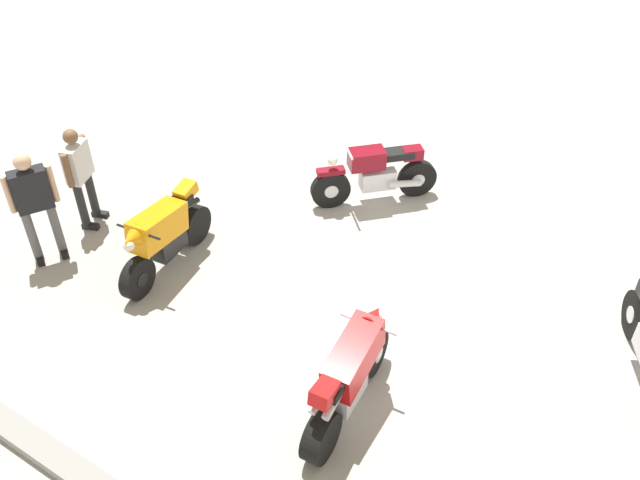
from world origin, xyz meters
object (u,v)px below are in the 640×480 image
Objects in this scene: person_in_white_shirt at (80,172)px; person_in_black_shirt at (34,200)px; motorcycle_maroon_cruiser at (376,174)px; motorcycle_orange_sportbike at (164,234)px; motorcycle_red_sportbike at (349,374)px.

person_in_black_shirt is at bearing -102.33° from person_in_white_shirt.
person_in_black_shirt reaches higher than motorcycle_maroon_cruiser.
motorcycle_orange_sportbike is (1.72, 3.04, 0.07)m from motorcycle_maroon_cruiser.
motorcycle_red_sportbike is 1.19× the size of person_in_white_shirt.
motorcycle_maroon_cruiser is 3.50m from motorcycle_orange_sportbike.
person_in_white_shirt is 0.94× the size of person_in_black_shirt.
motorcycle_orange_sportbike is (3.48, -0.77, 0.00)m from motorcycle_red_sportbike.
person_in_black_shirt is at bearing 3.36° from motorcycle_maroon_cruiser.
motorcycle_maroon_cruiser is 0.89× the size of person_in_black_shirt.
motorcycle_red_sportbike is 1.00× the size of motorcycle_orange_sportbike.
motorcycle_red_sportbike is 1.11× the size of person_in_black_shirt.
motorcycle_maroon_cruiser is at bearing 20.07° from person_in_white_shirt.
person_in_black_shirt reaches higher than person_in_white_shirt.
motorcycle_maroon_cruiser is 0.95× the size of person_in_white_shirt.
motorcycle_maroon_cruiser is at bearing 20.13° from motorcycle_red_sportbike.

